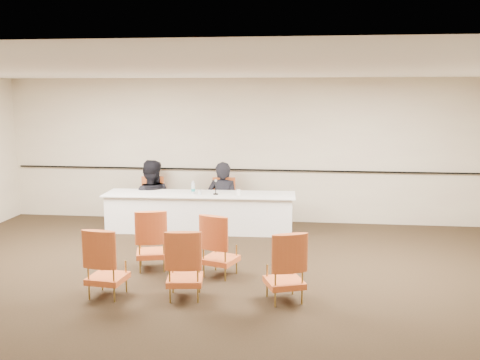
{
  "coord_description": "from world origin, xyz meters",
  "views": [
    {
      "loc": [
        1.29,
        -7.06,
        2.69
      ],
      "look_at": [
        0.14,
        2.6,
        1.1
      ],
      "focal_mm": 40.0,
      "sensor_mm": 36.0,
      "label": 1
    }
  ],
  "objects_px": {
    "panelist_main": "(223,206)",
    "aud_chair_back_mid": "(185,263)",
    "panelist_second": "(151,205)",
    "coffee_cup": "(238,193)",
    "panel_table": "(200,212)",
    "microphone": "(216,187)",
    "aud_chair_back_right": "(285,266)",
    "panelist_second_chair": "(151,201)",
    "aud_chair_front_mid": "(220,245)",
    "aud_chair_back_left": "(107,262)",
    "aud_chair_front_left": "(152,239)",
    "panelist_main_chair": "(223,202)",
    "water_bottle": "(193,187)",
    "drinking_glass": "(200,192)"
  },
  "relations": [
    {
      "from": "water_bottle",
      "to": "aud_chair_front_left",
      "type": "relative_size",
      "value": 0.26
    },
    {
      "from": "aud_chair_back_left",
      "to": "aud_chair_back_right",
      "type": "distance_m",
      "value": 2.35
    },
    {
      "from": "panel_table",
      "to": "panelist_second",
      "type": "distance_m",
      "value": 1.25
    },
    {
      "from": "panel_table",
      "to": "coffee_cup",
      "type": "xyz_separation_m",
      "value": [
        0.78,
        -0.11,
        0.43
      ]
    },
    {
      "from": "water_bottle",
      "to": "coffee_cup",
      "type": "relative_size",
      "value": 2.12
    },
    {
      "from": "water_bottle",
      "to": "aud_chair_back_mid",
      "type": "height_order",
      "value": "water_bottle"
    },
    {
      "from": "panel_table",
      "to": "coffee_cup",
      "type": "distance_m",
      "value": 0.9
    },
    {
      "from": "panelist_main_chair",
      "to": "aud_chair_front_left",
      "type": "height_order",
      "value": "same"
    },
    {
      "from": "aud_chair_back_left",
      "to": "aud_chair_back_mid",
      "type": "relative_size",
      "value": 1.0
    },
    {
      "from": "aud_chair_front_left",
      "to": "panelist_second_chair",
      "type": "bearing_deg",
      "value": 91.12
    },
    {
      "from": "panelist_main",
      "to": "water_bottle",
      "type": "height_order",
      "value": "panelist_main"
    },
    {
      "from": "panelist_main_chair",
      "to": "coffee_cup",
      "type": "bearing_deg",
      "value": -60.88
    },
    {
      "from": "panel_table",
      "to": "aud_chair_back_right",
      "type": "bearing_deg",
      "value": -64.3
    },
    {
      "from": "aud_chair_back_right",
      "to": "panelist_second_chair",
      "type": "bearing_deg",
      "value": 106.08
    },
    {
      "from": "coffee_cup",
      "to": "drinking_glass",
      "type": "bearing_deg",
      "value": -179.05
    },
    {
      "from": "coffee_cup",
      "to": "aud_chair_back_left",
      "type": "xyz_separation_m",
      "value": [
        -1.34,
        -3.42,
        -0.33
      ]
    },
    {
      "from": "panelist_main",
      "to": "water_bottle",
      "type": "bearing_deg",
      "value": 53.44
    },
    {
      "from": "water_bottle",
      "to": "drinking_glass",
      "type": "xyz_separation_m",
      "value": [
        0.16,
        -0.12,
        -0.07
      ]
    },
    {
      "from": "panel_table",
      "to": "drinking_glass",
      "type": "height_order",
      "value": "drinking_glass"
    },
    {
      "from": "panelist_second",
      "to": "aud_chair_back_left",
      "type": "relative_size",
      "value": 2.01
    },
    {
      "from": "panel_table",
      "to": "aud_chair_back_mid",
      "type": "relative_size",
      "value": 3.92
    },
    {
      "from": "panelist_second_chair",
      "to": "microphone",
      "type": "bearing_deg",
      "value": -23.47
    },
    {
      "from": "drinking_glass",
      "to": "aud_chair_back_right",
      "type": "height_order",
      "value": "aud_chair_back_right"
    },
    {
      "from": "panel_table",
      "to": "aud_chair_front_left",
      "type": "distance_m",
      "value": 2.39
    },
    {
      "from": "microphone",
      "to": "drinking_glass",
      "type": "relative_size",
      "value": 2.82
    },
    {
      "from": "water_bottle",
      "to": "aud_chair_back_right",
      "type": "bearing_deg",
      "value": -60.73
    },
    {
      "from": "panelist_second",
      "to": "aud_chair_back_left",
      "type": "distance_m",
      "value": 4.09
    },
    {
      "from": "panelist_main",
      "to": "aud_chair_back_mid",
      "type": "xyz_separation_m",
      "value": [
        0.1,
        -4.04,
        0.1
      ]
    },
    {
      "from": "panelist_second",
      "to": "aud_chair_front_mid",
      "type": "relative_size",
      "value": 2.01
    },
    {
      "from": "panelist_second",
      "to": "coffee_cup",
      "type": "distance_m",
      "value": 2.06
    },
    {
      "from": "aud_chair_back_mid",
      "to": "panelist_main",
      "type": "bearing_deg",
      "value": 83.57
    },
    {
      "from": "aud_chair_front_mid",
      "to": "panelist_second_chair",
      "type": "bearing_deg",
      "value": 142.13
    },
    {
      "from": "water_bottle",
      "to": "aud_chair_back_mid",
      "type": "relative_size",
      "value": 0.26
    },
    {
      "from": "panelist_second",
      "to": "coffee_cup",
      "type": "relative_size",
      "value": 16.43
    },
    {
      "from": "aud_chair_front_mid",
      "to": "microphone",
      "type": "bearing_deg",
      "value": 120.59
    },
    {
      "from": "panel_table",
      "to": "water_bottle",
      "type": "distance_m",
      "value": 0.51
    },
    {
      "from": "coffee_cup",
      "to": "aud_chair_back_right",
      "type": "xyz_separation_m",
      "value": [
        1.01,
        -3.31,
        -0.33
      ]
    },
    {
      "from": "aud_chair_front_mid",
      "to": "aud_chair_back_mid",
      "type": "distance_m",
      "value": 0.97
    },
    {
      "from": "microphone",
      "to": "aud_chair_back_right",
      "type": "bearing_deg",
      "value": -74.39
    },
    {
      "from": "panelist_main_chair",
      "to": "microphone",
      "type": "distance_m",
      "value": 0.76
    },
    {
      "from": "panelist_main",
      "to": "coffee_cup",
      "type": "relative_size",
      "value": 16.05
    },
    {
      "from": "panelist_main",
      "to": "aud_chair_front_mid",
      "type": "relative_size",
      "value": 1.96
    },
    {
      "from": "panel_table",
      "to": "microphone",
      "type": "distance_m",
      "value": 0.61
    },
    {
      "from": "panelist_second_chair",
      "to": "aud_chair_front_left",
      "type": "relative_size",
      "value": 1.0
    },
    {
      "from": "aud_chair_front_left",
      "to": "panelist_main_chair",
      "type": "bearing_deg",
      "value": 61.99
    },
    {
      "from": "coffee_cup",
      "to": "aud_chair_front_mid",
      "type": "relative_size",
      "value": 0.12
    },
    {
      "from": "panelist_main",
      "to": "aud_chair_back_left",
      "type": "relative_size",
      "value": 1.96
    },
    {
      "from": "drinking_glass",
      "to": "coffee_cup",
      "type": "distance_m",
      "value": 0.75
    },
    {
      "from": "panel_table",
      "to": "panelist_second",
      "type": "xyz_separation_m",
      "value": [
        -1.14,
        0.52,
        0.0
      ]
    },
    {
      "from": "panelist_main_chair",
      "to": "panelist_second_chair",
      "type": "relative_size",
      "value": 1.0
    }
  ]
}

